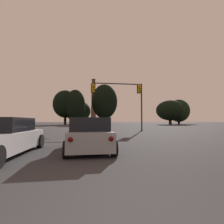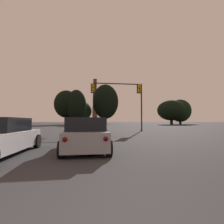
{
  "view_description": "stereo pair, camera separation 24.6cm",
  "coord_description": "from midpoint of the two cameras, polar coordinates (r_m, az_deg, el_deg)",
  "views": [
    {
      "loc": [
        -0.35,
        -1.55,
        1.28
      ],
      "look_at": [
        3.28,
        23.56,
        2.63
      ],
      "focal_mm": 28.0,
      "sensor_mm": 36.0,
      "label": 1
    },
    {
      "loc": [
        -0.1,
        -1.59,
        1.28
      ],
      "look_at": [
        3.28,
        23.56,
        2.63
      ],
      "focal_mm": 28.0,
      "sensor_mm": 36.0,
      "label": 2
    }
  ],
  "objects": [
    {
      "name": "sedan_center_lane_front",
      "position": [
        15.2,
        -6.19,
        -5.35
      ],
      "size": [
        2.01,
        4.72,
        1.43
      ],
      "rotation": [
        0.0,
        0.0,
        0.01
      ],
      "color": "black",
      "rests_on": "ground_plane"
    },
    {
      "name": "sedan_left_lane_second",
      "position": [
        7.9,
        -33.27,
        -7.01
      ],
      "size": [
        2.17,
        4.77,
        1.43
      ],
      "rotation": [
        0.0,
        0.0,
        -0.04
      ],
      "color": "silver",
      "rests_on": "ground_plane"
    },
    {
      "name": "hatchback_center_lane_second",
      "position": [
        7.89,
        -8.31,
        -7.51
      ],
      "size": [
        1.97,
        4.13,
        1.44
      ],
      "rotation": [
        0.0,
        0.0,
        0.02
      ],
      "color": "gray",
      "rests_on": "ground_plane"
    },
    {
      "name": "traffic_light_overhead_right",
      "position": [
        23.33,
        3.99,
        5.9
      ],
      "size": [
        6.96,
        0.5,
        6.34
      ],
      "color": "black",
      "rests_on": "ground_plane"
    },
    {
      "name": "smokestack",
      "position": [
        166.76,
        -6.12,
        2.16
      ],
      "size": [
        7.46,
        7.46,
        41.56
      ],
      "color": "#3C2B22",
      "rests_on": "ground_plane"
    },
    {
      "name": "treeline_far_left",
      "position": [
        69.65,
        -2.57,
        3.42
      ],
      "size": [
        10.21,
        9.19,
        16.0
      ],
      "color": "black",
      "rests_on": "ground_plane"
    },
    {
      "name": "treeline_left_mid",
      "position": [
        74.1,
        -11.18,
        0.3
      ],
      "size": [
        10.57,
        9.52,
        9.95
      ],
      "color": "black",
      "rests_on": "ground_plane"
    },
    {
      "name": "treeline_center_left",
      "position": [
        72.27,
        18.33,
        0.51
      ],
      "size": [
        10.93,
        9.83,
        9.6
      ],
      "color": "black",
      "rests_on": "ground_plane"
    },
    {
      "name": "treeline_right_mid",
      "position": [
        68.5,
        -15.08,
        2.51
      ],
      "size": [
        9.26,
        8.33,
        13.03
      ],
      "color": "black",
      "rests_on": "ground_plane"
    },
    {
      "name": "treeline_far_right",
      "position": [
        82.91,
        20.86,
        0.4
      ],
      "size": [
        9.66,
        8.69,
        10.98
      ],
      "color": "black",
      "rests_on": "ground_plane"
    },
    {
      "name": "treeline_center_right",
      "position": [
        65.78,
        -11.99,
        2.19
      ],
      "size": [
        7.23,
        6.5,
        12.98
      ],
      "color": "black",
      "rests_on": "ground_plane"
    }
  ]
}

